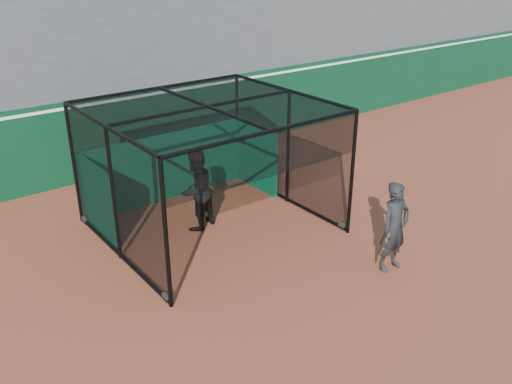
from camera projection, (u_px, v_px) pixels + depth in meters
ground at (293, 291)px, 11.27m from camera, size 120.00×120.00×0.00m
outfield_wall at (114, 132)px, 16.88m from camera, size 50.00×0.50×2.50m
grandstand at (57, 15)px, 18.30m from camera, size 50.00×7.85×8.95m
batting_cage at (210, 169)px, 13.28m from camera, size 5.14×4.79×3.16m
batter at (196, 190)px, 13.45m from camera, size 1.20×1.07×2.07m
on_deck_player at (394, 227)px, 11.70m from camera, size 0.76×0.51×2.05m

